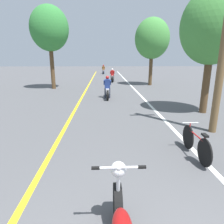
% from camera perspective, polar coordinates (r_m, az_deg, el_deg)
% --- Properties ---
extents(lane_stripe_center, '(0.14, 48.00, 0.01)m').
position_cam_1_polar(lane_stripe_center, '(14.11, -8.16, 4.97)').
color(lane_stripe_center, yellow).
rests_on(lane_stripe_center, ground).
extents(lane_stripe_edge, '(0.14, 48.00, 0.01)m').
position_cam_1_polar(lane_stripe_edge, '(14.25, 7.80, 5.09)').
color(lane_stripe_edge, white).
rests_on(lane_stripe_edge, ground).
extents(roadside_tree_right_near, '(2.74, 2.47, 5.33)m').
position_cam_1_polar(roadside_tree_right_near, '(10.08, 26.88, 20.74)').
color(roadside_tree_right_near, '#513A23').
rests_on(roadside_tree_right_near, ground).
extents(roadside_tree_right_far, '(3.08, 2.77, 5.90)m').
position_cam_1_polar(roadside_tree_right_far, '(19.17, 11.40, 19.83)').
color(roadside_tree_right_far, '#513A23').
rests_on(roadside_tree_right_far, ground).
extents(roadside_tree_left, '(2.98, 2.68, 6.39)m').
position_cam_1_polar(roadside_tree_left, '(17.38, -17.46, 21.71)').
color(roadside_tree_left, '#513A23').
rests_on(roadside_tree_left, ground).
extents(motorcycle_rider_lead, '(0.50, 2.03, 1.40)m').
position_cam_1_polar(motorcycle_rider_lead, '(12.68, -1.33, 6.35)').
color(motorcycle_rider_lead, black).
rests_on(motorcycle_rider_lead, ground).
extents(motorcycle_rider_mid, '(0.50, 2.12, 1.38)m').
position_cam_1_polar(motorcycle_rider_mid, '(21.70, 0.10, 10.07)').
color(motorcycle_rider_mid, black).
rests_on(motorcycle_rider_mid, ground).
extents(motorcycle_rider_far, '(0.50, 2.03, 1.41)m').
position_cam_1_polar(motorcycle_rider_far, '(32.44, -2.45, 11.80)').
color(motorcycle_rider_far, black).
rests_on(motorcycle_rider_far, ground).
extents(bicycle_parked, '(0.44, 1.63, 0.79)m').
position_cam_1_polar(bicycle_parked, '(5.62, 22.81, -8.22)').
color(bicycle_parked, black).
rests_on(bicycle_parked, ground).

